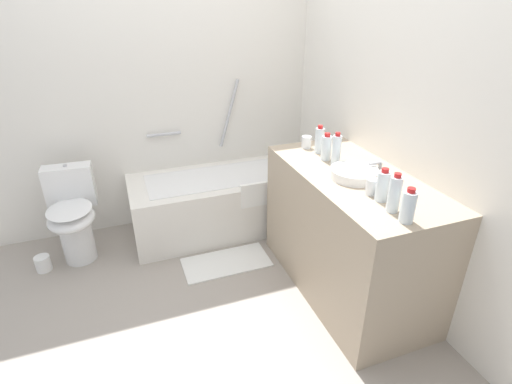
# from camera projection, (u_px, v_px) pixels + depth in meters

# --- Properties ---
(ground_plane) EXTENTS (3.63, 3.63, 0.00)m
(ground_plane) POSITION_uv_depth(u_px,v_px,m) (201.00, 301.00, 2.68)
(ground_plane) COLOR #9E9389
(wall_back_tiled) EXTENTS (3.03, 0.10, 2.46)m
(wall_back_tiled) POSITION_uv_depth(u_px,v_px,m) (156.00, 84.00, 3.20)
(wall_back_tiled) COLOR silver
(wall_back_tiled) RESTS_ON ground_plane
(wall_right_mirror) EXTENTS (0.10, 2.85, 2.46)m
(wall_right_mirror) POSITION_uv_depth(u_px,v_px,m) (394.00, 106.00, 2.55)
(wall_right_mirror) COLOR silver
(wall_right_mirror) RESTS_ON ground_plane
(bathtub) EXTENTS (1.63, 0.68, 1.24)m
(bathtub) POSITION_uv_depth(u_px,v_px,m) (227.00, 199.00, 3.45)
(bathtub) COLOR silver
(bathtub) RESTS_ON ground_plane
(toilet) EXTENTS (0.36, 0.52, 0.73)m
(toilet) POSITION_uv_depth(u_px,v_px,m) (73.00, 216.00, 2.98)
(toilet) COLOR white
(toilet) RESTS_ON ground_plane
(vanity_counter) EXTENTS (0.64, 1.34, 0.87)m
(vanity_counter) POSITION_uv_depth(u_px,v_px,m) (348.00, 233.00, 2.64)
(vanity_counter) COLOR tan
(vanity_counter) RESTS_ON ground_plane
(sink_basin) EXTENTS (0.29, 0.29, 0.06)m
(sink_basin) POSITION_uv_depth(u_px,v_px,m) (354.00, 173.00, 2.39)
(sink_basin) COLOR white
(sink_basin) RESTS_ON vanity_counter
(sink_faucet) EXTENTS (0.10, 0.15, 0.08)m
(sink_faucet) POSITION_uv_depth(u_px,v_px,m) (379.00, 169.00, 2.44)
(sink_faucet) COLOR #ACACB1
(sink_faucet) RESTS_ON vanity_counter
(water_bottle_0) EXTENTS (0.07, 0.07, 0.18)m
(water_bottle_0) POSITION_uv_depth(u_px,v_px,m) (408.00, 206.00, 1.90)
(water_bottle_0) COLOR silver
(water_bottle_0) RESTS_ON vanity_counter
(water_bottle_1) EXTENTS (0.07, 0.07, 0.19)m
(water_bottle_1) POSITION_uv_depth(u_px,v_px,m) (326.00, 148.00, 2.63)
(water_bottle_1) COLOR silver
(water_bottle_1) RESTS_ON vanity_counter
(water_bottle_2) EXTENTS (0.06, 0.06, 0.20)m
(water_bottle_2) POSITION_uv_depth(u_px,v_px,m) (319.00, 140.00, 2.75)
(water_bottle_2) COLOR silver
(water_bottle_2) RESTS_ON vanity_counter
(water_bottle_3) EXTENTS (0.06, 0.06, 0.22)m
(water_bottle_3) POSITION_uv_depth(u_px,v_px,m) (336.00, 150.00, 2.54)
(water_bottle_3) COLOR silver
(water_bottle_3) RESTS_ON vanity_counter
(water_bottle_4) EXTENTS (0.07, 0.07, 0.19)m
(water_bottle_4) POSITION_uv_depth(u_px,v_px,m) (383.00, 186.00, 2.10)
(water_bottle_4) COLOR silver
(water_bottle_4) RESTS_ON vanity_counter
(water_bottle_5) EXTENTS (0.06, 0.06, 0.21)m
(water_bottle_5) POSITION_uv_depth(u_px,v_px,m) (395.00, 194.00, 1.99)
(water_bottle_5) COLOR silver
(water_bottle_5) RESTS_ON vanity_counter
(drinking_glass_0) EXTENTS (0.07, 0.07, 0.09)m
(drinking_glass_0) POSITION_uv_depth(u_px,v_px,m) (372.00, 187.00, 2.18)
(drinking_glass_0) COLOR white
(drinking_glass_0) RESTS_ON vanity_counter
(drinking_glass_1) EXTENTS (0.07, 0.07, 0.09)m
(drinking_glass_1) POSITION_uv_depth(u_px,v_px,m) (306.00, 142.00, 2.86)
(drinking_glass_1) COLOR white
(drinking_glass_1) RESTS_ON vanity_counter
(bath_mat) EXTENTS (0.67, 0.33, 0.01)m
(bath_mat) POSITION_uv_depth(u_px,v_px,m) (226.00, 262.00, 3.06)
(bath_mat) COLOR white
(bath_mat) RESTS_ON ground_plane
(toilet_paper_roll) EXTENTS (0.11, 0.11, 0.12)m
(toilet_paper_roll) POSITION_uv_depth(u_px,v_px,m) (43.00, 263.00, 2.96)
(toilet_paper_roll) COLOR white
(toilet_paper_roll) RESTS_ON ground_plane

